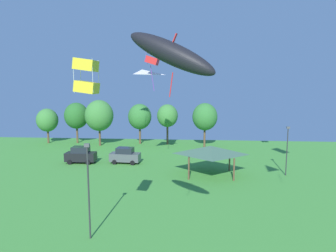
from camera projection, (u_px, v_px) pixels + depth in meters
name	position (u px, v px, depth m)	size (l,w,h in m)	color
kite_flying_1	(171.00, 53.00, 14.50)	(4.93, 2.51, 3.60)	black
kite_flying_2	(86.00, 76.00, 16.44)	(1.20, 1.13, 1.95)	yellow
kite_flying_4	(142.00, 78.00, 39.26)	(3.97, 3.70, 0.76)	white
kite_flying_7	(152.00, 54.00, 36.17)	(1.72, 1.56, 5.84)	red
parked_car_leftmost	(81.00, 155.00, 41.64)	(4.17, 2.10, 2.31)	black
parked_car_second_from_left	(125.00, 155.00, 41.51)	(4.25, 2.19, 2.21)	#4C5156
park_pavilion	(210.00, 150.00, 35.83)	(6.62, 5.20, 3.60)	brown
light_post_0	(287.00, 148.00, 35.62)	(0.36, 0.20, 5.94)	#2D2D33
light_post_1	(88.00, 186.00, 20.75)	(0.36, 0.20, 6.87)	#2D2D33
treeline_tree_0	(47.00, 120.00, 55.41)	(3.90, 3.90, 6.48)	brown
treeline_tree_1	(76.00, 116.00, 55.51)	(4.41, 4.41, 7.56)	brown
treeline_tree_2	(99.00, 116.00, 53.02)	(5.00, 5.00, 8.18)	brown
treeline_tree_3	(140.00, 117.00, 54.72)	(4.24, 4.24, 7.38)	brown
treeline_tree_4	(167.00, 116.00, 54.11)	(3.76, 3.76, 7.35)	brown
treeline_tree_5	(205.00, 117.00, 51.71)	(4.31, 4.31, 7.72)	brown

